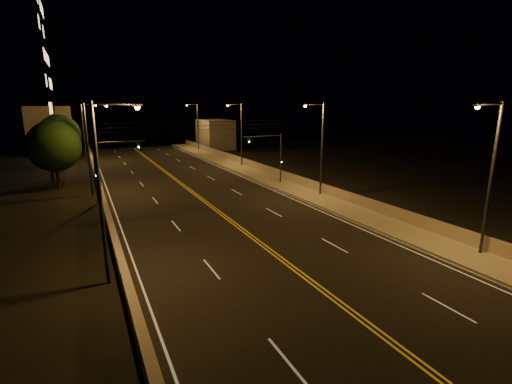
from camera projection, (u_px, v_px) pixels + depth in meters
name	position (u px, v px, depth m)	size (l,w,h in m)	color
ground	(403.00, 351.00, 14.81)	(160.00, 160.00, 0.00)	black
road	(226.00, 217.00, 32.40)	(18.00, 120.00, 0.02)	black
sidewalk	(327.00, 202.00, 36.86)	(3.60, 120.00, 0.30)	gray
curb	(311.00, 205.00, 36.10)	(0.14, 120.00, 0.15)	gray
parapet_wall	(341.00, 194.00, 37.40)	(0.30, 120.00, 1.00)	#A19486
jersey_barrier	(111.00, 227.00, 28.39)	(0.45, 120.00, 0.94)	#A19486
distant_building_right	(215.00, 134.00, 82.52)	(6.00, 10.00, 6.35)	gray
distant_building_left	(51.00, 130.00, 73.75)	(8.00, 8.00, 9.34)	gray
parapet_rail	(341.00, 189.00, 37.28)	(0.06, 0.06, 120.00)	black
lane_markings	(226.00, 217.00, 32.34)	(17.32, 116.00, 0.00)	silver
streetlight_0	(489.00, 172.00, 22.57)	(2.55, 0.28, 9.80)	#2D2D33
streetlight_1	(320.00, 144.00, 38.26)	(2.55, 0.28, 9.80)	#2D2D33
streetlight_2	(240.00, 131.00, 57.00)	(2.55, 0.28, 9.80)	#2D2D33
streetlight_3	(197.00, 124.00, 77.47)	(2.55, 0.28, 9.80)	#2D2D33
streetlight_4	(104.00, 183.00, 19.34)	(2.55, 0.28, 9.80)	#2D2D33
streetlight_5	(90.00, 143.00, 39.22)	(2.55, 0.28, 9.80)	#2D2D33
streetlight_6	(85.00, 129.00, 61.22)	(2.55, 0.28, 9.80)	#2D2D33
traffic_signal_right	(274.00, 153.00, 44.47)	(5.11, 0.31, 6.21)	#2D2D33
traffic_signal_left	(106.00, 164.00, 36.64)	(5.11, 0.31, 6.21)	#2D2D33
overhead_wires	(192.00, 126.00, 39.06)	(22.00, 0.03, 0.83)	black
tree_0	(54.00, 146.00, 42.28)	(5.82, 5.82, 7.89)	black
tree_1	(49.00, 146.00, 46.65)	(5.36, 5.36, 7.27)	black
tree_2	(60.00, 134.00, 57.01)	(6.03, 6.03, 8.18)	black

